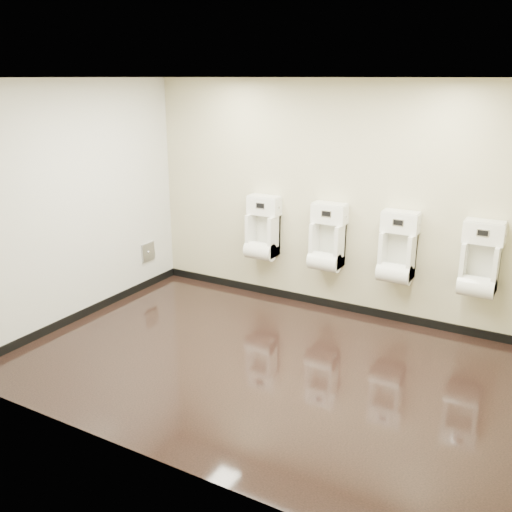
{
  "coord_description": "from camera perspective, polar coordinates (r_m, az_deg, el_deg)",
  "views": [
    {
      "loc": [
        2.52,
        -4.58,
        2.81
      ],
      "look_at": [
        -0.4,
        0.55,
        0.95
      ],
      "focal_mm": 40.0,
      "sensor_mm": 36.0,
      "label": 1
    }
  ],
  "objects": [
    {
      "name": "left_wall",
      "position": [
        6.94,
        -17.67,
        4.98
      ],
      "size": [
        0.02,
        3.5,
        2.8
      ],
      "primitive_type": "cube",
      "color": "beige",
      "rests_on": "ground"
    },
    {
      "name": "front_wall",
      "position": [
        4.05,
        -11.28,
        -3.24
      ],
      "size": [
        5.0,
        0.02,
        2.8
      ],
      "primitive_type": "cube",
      "color": "beige",
      "rests_on": "ground"
    },
    {
      "name": "ground",
      "position": [
        5.94,
        0.73,
        -10.72
      ],
      "size": [
        5.0,
        3.5,
        0.0
      ],
      "primitive_type": "cube",
      "color": "black",
      "rests_on": "ground"
    },
    {
      "name": "back_wall",
      "position": [
        6.96,
        7.79,
        5.67
      ],
      "size": [
        5.0,
        0.02,
        2.8
      ],
      "primitive_type": "cube",
      "color": "beige",
      "rests_on": "ground"
    },
    {
      "name": "urinal_0",
      "position": [
        7.33,
        0.65,
        2.37
      ],
      "size": [
        0.43,
        0.32,
        0.8
      ],
      "color": "white",
      "rests_on": "back_wall"
    },
    {
      "name": "urinal_2",
      "position": [
        6.69,
        13.94,
        0.35
      ],
      "size": [
        0.43,
        0.32,
        0.8
      ],
      "color": "white",
      "rests_on": "back_wall"
    },
    {
      "name": "access_panel",
      "position": [
        7.99,
        -10.75,
        0.4
      ],
      "size": [
        0.04,
        0.25,
        0.25
      ],
      "color": "#9E9EA3",
      "rests_on": "left_wall"
    },
    {
      "name": "skirting_left",
      "position": [
        7.33,
        -16.63,
        -5.38
      ],
      "size": [
        0.02,
        3.5,
        0.1
      ],
      "primitive_type": "cube",
      "color": "black",
      "rests_on": "ground"
    },
    {
      "name": "urinal_1",
      "position": [
        6.96,
        7.12,
        1.39
      ],
      "size": [
        0.43,
        0.32,
        0.8
      ],
      "color": "white",
      "rests_on": "back_wall"
    },
    {
      "name": "tile_overlay_left",
      "position": [
        6.94,
        -17.64,
        4.97
      ],
      "size": [
        0.01,
        3.5,
        2.8
      ],
      "primitive_type": "cube",
      "color": "silver",
      "rests_on": "ground"
    },
    {
      "name": "ceiling",
      "position": [
        5.23,
        0.85,
        17.4
      ],
      "size": [
        5.0,
        3.5,
        0.0
      ],
      "primitive_type": "cube",
      "color": "silver"
    },
    {
      "name": "skirting_back",
      "position": [
        7.35,
        7.32,
        -4.7
      ],
      "size": [
        5.0,
        0.02,
        0.1
      ],
      "primitive_type": "cube",
      "color": "black",
      "rests_on": "ground"
    },
    {
      "name": "urinal_3",
      "position": [
        6.53,
        21.46,
        -0.81
      ],
      "size": [
        0.43,
        0.32,
        0.8
      ],
      "color": "white",
      "rests_on": "back_wall"
    }
  ]
}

